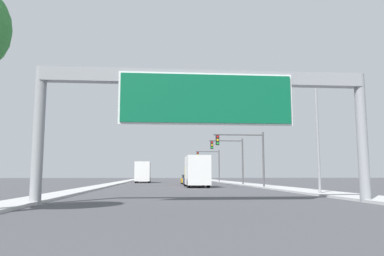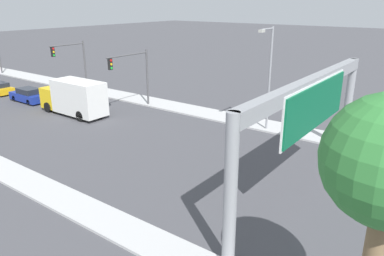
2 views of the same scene
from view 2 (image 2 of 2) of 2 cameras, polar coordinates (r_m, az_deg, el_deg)
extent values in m
cube|color=#B6B6B6|center=(57.42, -22.36, 6.97)|extent=(3.00, 120.00, 0.15)
cylinder|color=gray|center=(14.81, 5.86, -10.07)|extent=(0.54, 0.54, 6.70)
cylinder|color=gray|center=(29.28, 22.67, 3.25)|extent=(0.54, 0.54, 6.70)
cube|color=gray|center=(20.91, 17.88, 6.52)|extent=(16.40, 0.60, 0.70)
cube|color=white|center=(21.08, 18.32, 3.28)|extent=(8.76, 0.08, 2.65)
cube|color=#0A5B38|center=(21.07, 18.45, 3.25)|extent=(8.56, 0.16, 2.45)
cube|color=navy|center=(44.65, -23.72, 4.39)|extent=(1.80, 4.58, 0.78)
cube|color=#1E232D|center=(44.31, -23.68, 5.20)|extent=(1.58, 2.38, 0.59)
cylinder|color=black|center=(45.56, -25.43, 4.09)|extent=(0.22, 0.64, 0.64)
cylinder|color=black|center=(46.29, -23.74, 4.53)|extent=(0.22, 0.64, 0.64)
cylinder|color=black|center=(43.13, -23.61, 3.60)|extent=(0.22, 0.64, 0.64)
cylinder|color=black|center=(43.90, -21.85, 4.07)|extent=(0.22, 0.64, 0.64)
cylinder|color=black|center=(49.43, -25.88, 5.06)|extent=(0.22, 0.64, 0.64)
cube|color=yellow|center=(40.12, -20.05, 4.45)|extent=(2.22, 2.13, 2.02)
cube|color=silver|center=(36.95, -16.83, 4.51)|extent=(2.41, 5.47, 3.11)
cylinder|color=black|center=(39.68, -21.10, 2.97)|extent=(0.28, 1.00, 1.00)
cylinder|color=black|center=(40.80, -18.61, 3.66)|extent=(0.28, 1.00, 1.00)
cylinder|color=black|center=(35.63, -16.65, 1.74)|extent=(0.28, 1.00, 1.00)
cylinder|color=black|center=(36.87, -14.04, 2.54)|extent=(0.28, 1.00, 1.00)
cylinder|color=#4C4C4F|center=(39.24, -6.82, 7.59)|extent=(0.20, 0.20, 5.86)
cylinder|color=#4C4C4F|center=(36.96, -9.82, 10.89)|extent=(5.29, 0.14, 0.14)
cube|color=black|center=(35.56, -12.37, 9.49)|extent=(0.35, 0.28, 1.05)
cylinder|color=red|center=(35.39, -12.24, 10.04)|extent=(0.22, 0.04, 0.22)
cylinder|color=yellow|center=(35.44, -12.20, 9.48)|extent=(0.22, 0.04, 0.22)
cylinder|color=green|center=(35.50, -12.16, 8.92)|extent=(0.22, 0.04, 0.22)
cylinder|color=#4C4C4F|center=(46.56, -15.96, 8.93)|extent=(0.20, 0.20, 6.12)
cylinder|color=#4C4C4F|center=(44.89, -18.54, 11.92)|extent=(4.43, 0.14, 0.14)
cube|color=black|center=(43.92, -20.45, 10.82)|extent=(0.35, 0.28, 1.05)
cylinder|color=red|center=(43.74, -20.39, 11.26)|extent=(0.22, 0.04, 0.22)
cylinder|color=yellow|center=(43.78, -20.33, 10.81)|extent=(0.22, 0.04, 0.22)
cylinder|color=green|center=(43.83, -20.28, 10.36)|extent=(0.22, 0.04, 0.22)
cylinder|color=gray|center=(31.49, 11.71, 7.10)|extent=(0.18, 0.18, 8.60)
cylinder|color=gray|center=(30.08, 11.44, 14.58)|extent=(1.91, 0.12, 0.12)
cube|color=#B2B2A8|center=(29.23, 10.58, 14.33)|extent=(0.60, 0.28, 0.20)
camera|label=1|loc=(22.88, 65.39, -16.41)|focal=35.00mm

